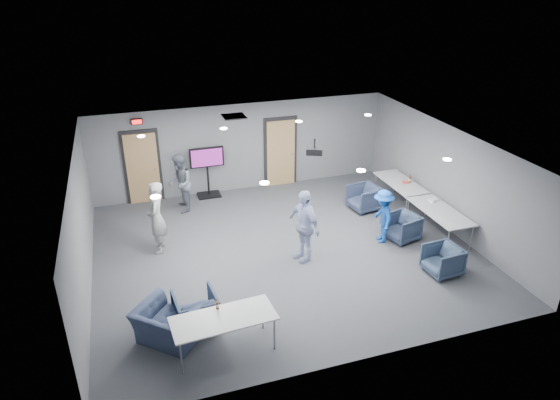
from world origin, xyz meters
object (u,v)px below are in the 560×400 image
object	(u,v)px
chair_right_b	(402,227)
projector	(315,151)
tv_stand	(207,169)
person_b	(180,183)
table_right_a	(401,184)
chair_right_c	(442,260)
chair_right_a	(364,198)
person_d	(383,216)
table_front_left	(224,320)
person_a	(157,218)
table_right_b	(440,212)
chair_front_b	(169,324)
bottle_front	(217,305)
chair_front_a	(196,310)
person_c	(304,225)
bottle_right	(410,180)

from	to	relation	value
chair_right_b	projector	size ratio (longest dim) A/B	1.56
tv_stand	person_b	bearing A→B (deg)	-140.70
projector	table_right_a	bearing A→B (deg)	43.61
person_b	table_right_a	distance (m)	6.29
chair_right_c	tv_stand	world-z (taller)	tv_stand
chair_right_c	chair_right_a	bearing A→B (deg)	179.05
person_d	table_right_a	size ratio (longest dim) A/B	0.73
chair_right_c	projector	distance (m)	3.85
chair_right_a	table_front_left	bearing A→B (deg)	-56.48
person_b	tv_stand	distance (m)	1.18
table_front_left	projector	bearing A→B (deg)	44.12
person_b	table_front_left	world-z (taller)	person_b
table_right_a	table_front_left	world-z (taller)	same
chair_right_c	tv_stand	bearing A→B (deg)	-147.83
person_a	projector	distance (m)	4.10
person_a	projector	xyz separation A→B (m)	(3.77, -0.64, 1.50)
chair_right_b	table_right_b	distance (m)	1.04
chair_front_b	person_d	bearing A→B (deg)	-117.49
chair_right_b	chair_right_c	distance (m)	1.66
chair_front_b	bottle_front	world-z (taller)	bottle_front
person_b	person_d	xyz separation A→B (m)	(4.55, -3.32, -0.15)
person_a	chair_front_b	size ratio (longest dim) A/B	1.62
table_right_a	chair_right_a	bearing A→B (deg)	85.72
chair_right_a	chair_front_a	world-z (taller)	chair_front_a
person_c	chair_front_a	size ratio (longest dim) A/B	2.19
person_d	chair_front_b	world-z (taller)	person_d
person_a	chair_right_a	world-z (taller)	person_a
person_d	tv_stand	world-z (taller)	tv_stand
projector	person_b	bearing A→B (deg)	162.47
projector	person_c	bearing A→B (deg)	-98.94
table_right_b	tv_stand	distance (m)	6.70
table_right_b	bottle_front	size ratio (longest dim) A/B	8.66
person_a	person_b	size ratio (longest dim) A/B	1.07
person_a	chair_right_a	size ratio (longest dim) A/B	2.27
bottle_front	bottle_right	world-z (taller)	bottle_right
chair_front_b	bottle_front	bearing A→B (deg)	-158.13
chair_right_c	tv_stand	distance (m)	7.21
table_right_a	bottle_right	xyz separation A→B (m)	(0.22, -0.10, 0.14)
person_c	bottle_right	size ratio (longest dim) A/B	6.75
chair_front_b	bottle_right	xyz separation A→B (m)	(7.28, 3.68, 0.47)
person_a	table_front_left	xyz separation A→B (m)	(0.77, -3.96, -0.22)
tv_stand	projector	bearing A→B (deg)	-59.55
chair_right_b	table_right_a	world-z (taller)	table_right_a
bottle_front	person_a	bearing A→B (deg)	101.09
person_c	bottle_right	distance (m)	4.27
chair_right_a	chair_front_a	bearing A→B (deg)	-64.24
chair_front_b	bottle_right	distance (m)	8.17
table_front_left	tv_stand	distance (m)	6.82
person_b	chair_right_c	size ratio (longest dim) A/B	2.27
table_right_a	bottle_right	world-z (taller)	bottle_right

